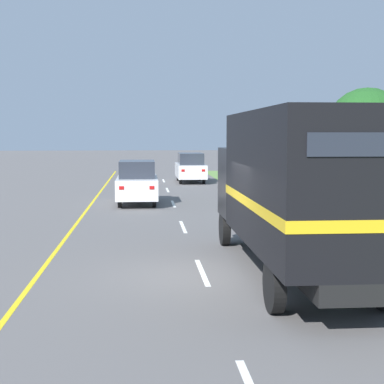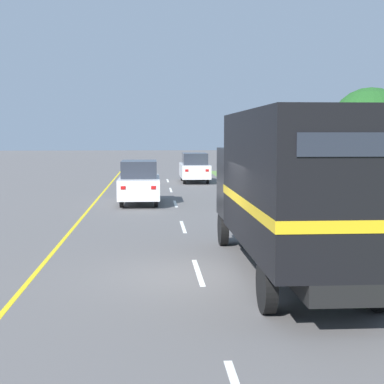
{
  "view_description": "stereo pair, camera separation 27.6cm",
  "coord_description": "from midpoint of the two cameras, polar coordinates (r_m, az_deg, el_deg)",
  "views": [
    {
      "loc": [
        -1.31,
        -12.81,
        3.16
      ],
      "look_at": [
        0.3,
        6.84,
        1.2
      ],
      "focal_mm": 55.0,
      "sensor_mm": 36.0,
      "label": 1
    },
    {
      "loc": [
        -1.03,
        -12.83,
        3.16
      ],
      "look_at": [
        0.3,
        6.84,
        1.2
      ],
      "focal_mm": 55.0,
      "sensor_mm": 36.0,
      "label": 2
    }
  ],
  "objects": [
    {
      "name": "ground_plane",
      "position": [
        13.26,
        1.31,
        -8.11
      ],
      "size": [
        200.0,
        200.0,
        0.0
      ],
      "primitive_type": "plane",
      "color": "#5B5959"
    },
    {
      "name": "edge_line_yellow",
      "position": [
        22.8,
        -10.21,
        -2.37
      ],
      "size": [
        0.12,
        54.88,
        0.01
      ],
      "primitive_type": "cube",
      "color": "yellow",
      "rests_on": "ground"
    },
    {
      "name": "centre_dash_near",
      "position": [
        13.59,
        1.18,
        -7.76
      ],
      "size": [
        0.12,
        2.6,
        0.01
      ],
      "primitive_type": "cube",
      "color": "white",
      "rests_on": "ground"
    },
    {
      "name": "centre_dash_mid_a",
      "position": [
        20.05,
        -0.48,
        -3.39
      ],
      "size": [
        0.12,
        2.6,
        0.01
      ],
      "primitive_type": "cube",
      "color": "white",
      "rests_on": "ground"
    },
    {
      "name": "centre_dash_mid_b",
      "position": [
        26.58,
        -1.32,
        -1.15
      ],
      "size": [
        0.12,
        2.6,
        0.01
      ],
      "primitive_type": "cube",
      "color": "white",
      "rests_on": "ground"
    },
    {
      "name": "centre_dash_far",
      "position": [
        33.13,
        -1.83,
        0.2
      ],
      "size": [
        0.12,
        2.6,
        0.01
      ],
      "primitive_type": "cube",
      "color": "white",
      "rests_on": "ground"
    },
    {
      "name": "centre_dash_farthest",
      "position": [
        39.7,
        -2.17,
        1.11
      ],
      "size": [
        0.12,
        2.6,
        0.01
      ],
      "primitive_type": "cube",
      "color": "white",
      "rests_on": "ground"
    },
    {
      "name": "horse_trailer_truck",
      "position": [
        12.96,
        10.18,
        0.53
      ],
      "size": [
        2.36,
        8.57,
        3.62
      ],
      "color": "black",
      "rests_on": "ground"
    },
    {
      "name": "lead_car_white",
      "position": [
        26.56,
        -4.83,
        0.96
      ],
      "size": [
        1.8,
        4.22,
        1.96
      ],
      "color": "black",
      "rests_on": "ground"
    },
    {
      "name": "lead_car_white_ahead",
      "position": [
        38.37,
        0.45,
        2.39
      ],
      "size": [
        1.8,
        4.44,
        1.91
      ],
      "color": "black",
      "rests_on": "ground"
    },
    {
      "name": "highway_sign",
      "position": [
        19.12,
        17.56,
        1.13
      ],
      "size": [
        2.26,
        0.09,
        2.79
      ],
      "color": "#9E9EA3",
      "rests_on": "ground"
    },
    {
      "name": "roadside_tree_mid",
      "position": [
        30.52,
        17.12,
        5.96
      ],
      "size": [
        3.96,
        3.96,
        5.43
      ],
      "color": "brown",
      "rests_on": "ground"
    },
    {
      "name": "roadside_tree_far",
      "position": [
        36.75,
        16.74,
        5.03
      ],
      "size": [
        3.05,
        3.05,
        4.44
      ],
      "color": "brown",
      "rests_on": "ground"
    },
    {
      "name": "delineator_post",
      "position": [
        16.5,
        15.53,
        -3.79
      ],
      "size": [
        0.08,
        0.08,
        0.95
      ],
      "color": "white",
      "rests_on": "ground"
    }
  ]
}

